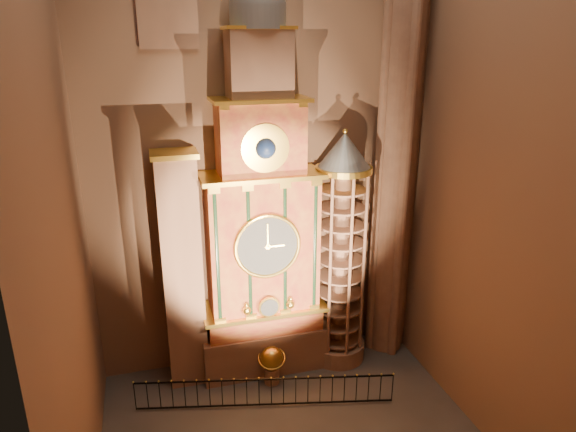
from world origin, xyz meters
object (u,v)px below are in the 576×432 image
object	(u,v)px
astronomical_clock	(262,229)
stair_turret	(341,254)
portrait_tower	(182,272)
celestial_globe	(272,362)
iron_railing	(265,392)

from	to	relation	value
astronomical_clock	stair_turret	xyz separation A→B (m)	(3.50, -0.26, -1.41)
portrait_tower	celestial_globe	bearing A→B (deg)	-21.95
iron_railing	celestial_globe	bearing A→B (deg)	66.24
astronomical_clock	iron_railing	world-z (taller)	astronomical_clock
portrait_tower	astronomical_clock	bearing A→B (deg)	-0.29
astronomical_clock	iron_railing	xyz separation A→B (m)	(-0.62, -2.83, -5.98)
portrait_tower	celestial_globe	size ratio (longest dim) A/B	5.86
astronomical_clock	iron_railing	size ratio (longest dim) A/B	1.64
astronomical_clock	celestial_globe	xyz separation A→B (m)	(0.03, -1.36, -5.64)
stair_turret	iron_railing	bearing A→B (deg)	-148.08
stair_turret	iron_railing	distance (m)	6.67
astronomical_clock	stair_turret	distance (m)	3.78
celestial_globe	iron_railing	distance (m)	1.64
portrait_tower	stair_turret	xyz separation A→B (m)	(6.90, -0.28, 0.12)
portrait_tower	iron_railing	bearing A→B (deg)	-45.69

